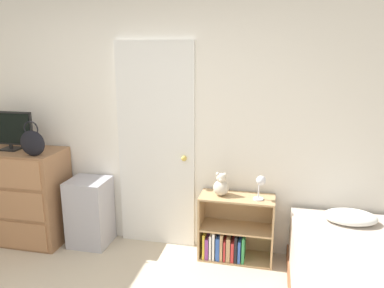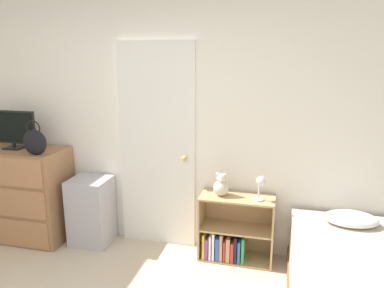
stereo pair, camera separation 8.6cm
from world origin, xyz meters
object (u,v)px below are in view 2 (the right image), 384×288
at_px(desk_lamp, 261,184).
at_px(teddy_bear, 221,186).
at_px(storage_bin, 91,211).
at_px(bookshelf, 231,235).
at_px(dresser, 21,193).
at_px(handbag, 35,142).
at_px(tv, 12,129).

bearing_deg(desk_lamp, teddy_bear, 173.67).
relative_size(storage_bin, bookshelf, 1.00).
height_order(dresser, bookshelf, dresser).
xyz_separation_m(dresser, handbag, (0.36, -0.16, 0.63)).
bearing_deg(bookshelf, teddy_bear, -179.90).
bearing_deg(tv, teddy_bear, 2.49).
height_order(tv, teddy_bear, tv).
xyz_separation_m(storage_bin, desk_lamp, (1.72, -0.01, 0.45)).
distance_m(dresser, bookshelf, 2.27).
bearing_deg(dresser, tv, 161.65).
relative_size(bookshelf, desk_lamp, 2.99).
bearing_deg(dresser, handbag, -23.76).
bearing_deg(tv, storage_bin, 4.26).
bearing_deg(dresser, storage_bin, 4.59).
relative_size(dresser, handbag, 2.98).
distance_m(handbag, storage_bin, 0.91).
bearing_deg(teddy_bear, desk_lamp, -6.33).
distance_m(storage_bin, desk_lamp, 1.78).
bearing_deg(dresser, desk_lamp, 1.30).
xyz_separation_m(dresser, bookshelf, (2.25, 0.10, -0.25)).
relative_size(tv, desk_lamp, 2.26).
bearing_deg(bookshelf, storage_bin, -178.65).
bearing_deg(teddy_bear, dresser, -177.40).
height_order(dresser, teddy_bear, dresser).
bearing_deg(bookshelf, desk_lamp, -8.96).
relative_size(tv, teddy_bear, 2.35).
relative_size(dresser, desk_lamp, 4.34).
distance_m(tv, desk_lamp, 2.55).
bearing_deg(desk_lamp, handbag, -174.25).
xyz_separation_m(dresser, teddy_bear, (2.14, 0.10, 0.24)).
xyz_separation_m(tv, bookshelf, (2.26, 0.09, -0.95)).
relative_size(dresser, teddy_bear, 4.52).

